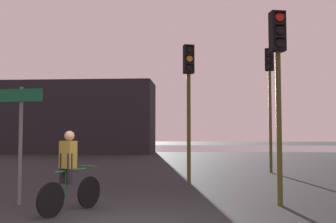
{
  "coord_description": "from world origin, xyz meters",
  "views": [
    {
      "loc": [
        1.25,
        -5.89,
        1.59
      ],
      "look_at": [
        0.5,
        5.0,
        2.2
      ],
      "focal_mm": 40.0,
      "sensor_mm": 36.0,
      "label": 1
    }
  ],
  "objects_px": {
    "direction_sign_post": "(20,128)",
    "cyclist": "(69,171)",
    "traffic_light_far_right": "(270,87)",
    "traffic_light_center": "(189,87)",
    "distant_building": "(70,118)",
    "traffic_light_near_right": "(278,69)"
  },
  "relations": [
    {
      "from": "traffic_light_far_right",
      "to": "direction_sign_post",
      "type": "bearing_deg",
      "value": 67.54
    },
    {
      "from": "traffic_light_far_right",
      "to": "direction_sign_post",
      "type": "xyz_separation_m",
      "value": [
        -6.86,
        -7.02,
        -1.71
      ]
    },
    {
      "from": "traffic_light_center",
      "to": "direction_sign_post",
      "type": "xyz_separation_m",
      "value": [
        -3.68,
        -3.62,
        -1.32
      ]
    },
    {
      "from": "traffic_light_far_right",
      "to": "cyclist",
      "type": "relative_size",
      "value": 3.05
    },
    {
      "from": "traffic_light_center",
      "to": "direction_sign_post",
      "type": "height_order",
      "value": "traffic_light_center"
    },
    {
      "from": "direction_sign_post",
      "to": "cyclist",
      "type": "distance_m",
      "value": 1.78
    },
    {
      "from": "traffic_light_center",
      "to": "direction_sign_post",
      "type": "bearing_deg",
      "value": 29.01
    },
    {
      "from": "traffic_light_center",
      "to": "traffic_light_far_right",
      "type": "relative_size",
      "value": 0.88
    },
    {
      "from": "cyclist",
      "to": "traffic_light_center",
      "type": "bearing_deg",
      "value": 87.9
    },
    {
      "from": "traffic_light_near_right",
      "to": "traffic_light_center",
      "type": "xyz_separation_m",
      "value": [
        -2.03,
        3.26,
        0.03
      ]
    },
    {
      "from": "distant_building",
      "to": "traffic_light_center",
      "type": "xyz_separation_m",
      "value": [
        9.54,
        -16.93,
        0.28
      ]
    },
    {
      "from": "distant_building",
      "to": "cyclist",
      "type": "relative_size",
      "value": 8.08
    },
    {
      "from": "traffic_light_near_right",
      "to": "cyclist",
      "type": "height_order",
      "value": "traffic_light_near_right"
    },
    {
      "from": "traffic_light_near_right",
      "to": "direction_sign_post",
      "type": "bearing_deg",
      "value": -8.24
    },
    {
      "from": "traffic_light_near_right",
      "to": "traffic_light_far_right",
      "type": "height_order",
      "value": "traffic_light_far_right"
    },
    {
      "from": "traffic_light_center",
      "to": "traffic_light_far_right",
      "type": "xyz_separation_m",
      "value": [
        3.18,
        3.4,
        0.39
      ]
    },
    {
      "from": "traffic_light_center",
      "to": "traffic_light_far_right",
      "type": "bearing_deg",
      "value": -148.61
    },
    {
      "from": "traffic_light_far_right",
      "to": "cyclist",
      "type": "distance_m",
      "value": 9.84
    },
    {
      "from": "distant_building",
      "to": "traffic_light_far_right",
      "type": "distance_m",
      "value": 18.58
    },
    {
      "from": "distant_building",
      "to": "traffic_light_far_right",
      "type": "height_order",
      "value": "distant_building"
    },
    {
      "from": "traffic_light_far_right",
      "to": "traffic_light_center",
      "type": "bearing_deg",
      "value": 68.8
    },
    {
      "from": "distant_building",
      "to": "traffic_light_near_right",
      "type": "height_order",
      "value": "distant_building"
    }
  ]
}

